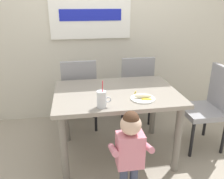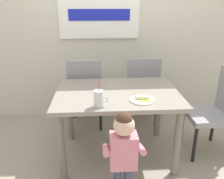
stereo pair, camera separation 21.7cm
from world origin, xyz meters
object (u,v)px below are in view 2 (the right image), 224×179
dining_table (117,102)px  dining_chair_far (216,108)px  snack_plate (142,100)px  toddler_standing (123,147)px  peeled_banana (142,97)px  milk_cup (99,100)px  dining_chair_right (142,87)px  dining_chair_left (85,90)px

dining_table → dining_chair_far: size_ratio=1.30×
snack_plate → dining_table: bearing=131.7°
toddler_standing → snack_plate: size_ratio=3.64×
peeled_banana → snack_plate: bearing=-176.2°
dining_chair_far → toddler_standing: (-1.08, -0.63, -0.02)m
snack_plate → milk_cup: bearing=-164.9°
dining_table → toddler_standing: toddler_standing is taller
dining_chair_right → peeled_banana: bearing=79.4°
dining_chair_right → dining_chair_far: same height
dining_table → snack_plate: (0.21, -0.24, 0.12)m
dining_chair_right → dining_chair_far: bearing=135.7°
dining_table → dining_chair_right: 0.80m
dining_chair_far → milk_cup: (-1.27, -0.35, 0.28)m
dining_chair_left → dining_chair_far: bearing=156.5°
peeled_banana → dining_chair_right: bearing=79.4°
dining_chair_far → dining_chair_right: bearing=-134.3°
milk_cup → dining_chair_far: bearing=15.5°
dining_chair_far → milk_cup: size_ratio=3.82×
milk_cup → dining_table: bearing=60.8°
dining_table → snack_plate: snack_plate is taller
dining_chair_left → toddler_standing: bearing=105.8°
dining_chair_far → snack_plate: (-0.87, -0.24, 0.22)m
dining_table → dining_chair_right: bearing=60.7°
dining_chair_left → dining_chair_far: same height
dining_table → dining_chair_left: 0.74m
dining_table → dining_chair_far: bearing=0.5°
dining_chair_right → milk_cup: size_ratio=3.82×
peeled_banana → dining_chair_left: bearing=123.4°
dining_table → milk_cup: size_ratio=4.97×
toddler_standing → peeled_banana: bearing=60.8°
dining_table → dining_chair_right: dining_chair_right is taller
dining_chair_right → toddler_standing: size_ratio=1.15×
dining_table → snack_plate: size_ratio=5.43×
dining_table → dining_chair_left: bearing=119.5°
dining_chair_left → toddler_standing: (0.36, -1.26, -0.02)m
toddler_standing → milk_cup: (-0.19, 0.28, 0.30)m
dining_table → snack_plate: bearing=-48.3°
milk_cup → peeled_banana: 0.42m
dining_chair_far → snack_plate: size_ratio=4.17×
peeled_banana → dining_table: bearing=132.4°
dining_chair_left → snack_plate: size_ratio=4.17×
toddler_standing → milk_cup: size_ratio=3.34×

